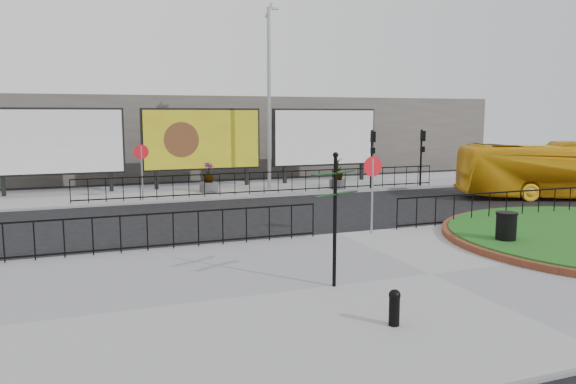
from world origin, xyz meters
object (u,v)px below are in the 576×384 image
billboard_mid (202,140)px  litter_bin (506,230)px  planter_c (338,176)px  fingerpost_sign (335,206)px  planter_a (209,181)px  bollard (394,306)px  bus (563,170)px  lamp_post (269,96)px

billboard_mid → litter_bin: billboard_mid is taller
planter_c → fingerpost_sign: bearing=-116.3°
billboard_mid → planter_a: (-0.15, -1.97, -1.93)m
planter_c → bollard: bearing=-113.0°
billboard_mid → bus: billboard_mid is taller
bollard → planter_a: (0.92, 18.53, 0.18)m
litter_bin → bus: (9.80, 7.22, 0.68)m
bus → fingerpost_sign: bearing=141.7°
billboard_mid → planter_a: bearing=-94.3°
bollard → planter_c: bearing=67.0°
litter_bin → planter_c: size_ratio=0.66×
bollard → planter_a: 18.55m
billboard_mid → lamp_post: bearing=-33.3°
fingerpost_sign → bollard: (-0.01, -2.50, -1.43)m
planter_c → billboard_mid: bearing=154.8°
billboard_mid → bollard: 20.64m
bus → planter_a: bearing=87.3°
fingerpost_sign → bollard: bearing=-112.6°
billboard_mid → planter_a: billboard_mid is taller
lamp_post → bus: lamp_post is taller
planter_a → lamp_post: bearing=0.0°
billboard_mid → bus: bearing=-31.6°
billboard_mid → bus: (14.95, -9.20, -1.28)m
billboard_mid → lamp_post: size_ratio=0.67×
litter_bin → billboard_mid: bearing=107.4°
fingerpost_sign → bus: (16.00, 8.80, -0.60)m
billboard_mid → planter_c: bearing=-25.2°
fingerpost_sign → litter_bin: 6.53m
billboard_mid → planter_c: billboard_mid is taller
billboard_mid → fingerpost_sign: size_ratio=2.09×
fingerpost_sign → litter_bin: (6.20, 1.58, -1.28)m
bus → planter_c: 10.61m
lamp_post → planter_a: size_ratio=6.37×
billboard_mid → fingerpost_sign: 18.04m
lamp_post → bus: 14.39m
bus → planter_a: 16.75m
billboard_mid → bollard: billboard_mid is taller
billboard_mid → lamp_post: 4.23m
billboard_mid → planter_c: 7.27m
fingerpost_sign → planter_a: 16.10m
lamp_post → bus: (11.94, -7.23, -3.51)m
billboard_mid → planter_c: size_ratio=4.01×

